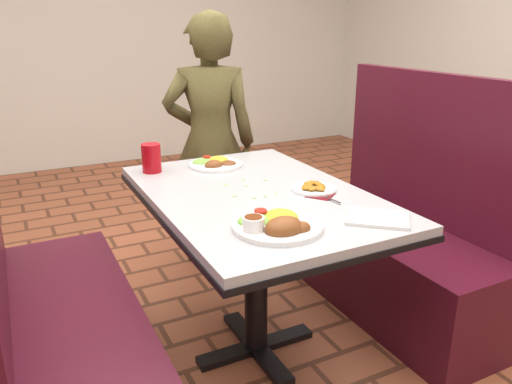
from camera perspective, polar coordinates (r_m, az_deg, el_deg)
dining_table at (r=2.03m, az=0.00°, el=-2.56°), size 0.81×1.21×0.75m
booth_bench_left at (r=2.00m, az=-21.62°, el=-14.94°), size 0.47×1.20×1.17m
booth_bench_right at (r=2.60m, az=16.01°, el=-6.21°), size 0.47×1.20×1.17m
diner_person at (r=2.92m, az=-5.23°, el=5.58°), size 0.62×0.52×1.46m
near_dinner_plate at (r=1.64m, az=2.36°, el=-3.23°), size 0.30×0.30×0.09m
far_dinner_plate at (r=2.37m, az=-4.69°, el=3.52°), size 0.25×0.25×0.06m
plantain_plate at (r=2.03m, az=6.62°, el=0.48°), size 0.18×0.18×0.03m
maroon_napkin at (r=1.98m, az=7.37°, el=-0.36°), size 0.13×0.13×0.00m
spoon_utensil at (r=1.93m, az=8.36°, el=-0.77°), size 0.03×0.13×0.00m
red_tumbler at (r=2.30m, az=-11.87°, el=3.82°), size 0.09×0.09×0.13m
paper_napkin at (r=1.77m, az=13.69°, el=-2.94°), size 0.26×0.26×0.01m
knife_utensil at (r=1.66m, az=4.91°, el=-3.78°), size 0.03×0.16×0.00m
fork_utensil at (r=1.67m, az=3.16°, el=-3.58°), size 0.10×0.14×0.00m
lettuce_shreds at (r=2.07m, az=0.23°, el=0.67°), size 0.28×0.32×0.00m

